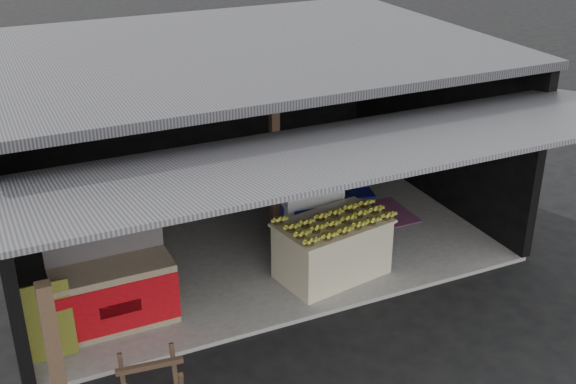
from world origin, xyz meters
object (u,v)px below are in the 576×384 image
plastic_chair (359,187)px  banana_table (332,248)px  water_barrel (372,235)px  white_crate (309,211)px  neighbor_stall (114,292)px  sawhorse (151,383)px

plastic_chair → banana_table: bearing=-118.8°
water_barrel → plastic_chair: bearing=70.1°
white_crate → plastic_chair: white_crate is taller
neighbor_stall → plastic_chair: size_ratio=1.77×
banana_table → neighbor_stall: bearing=167.7°
banana_table → plastic_chair: (1.27, 1.48, 0.09)m
plastic_chair → water_barrel: bearing=-97.8°
banana_table → water_barrel: size_ratio=3.56×
white_crate → plastic_chair: (1.12, 0.45, 0.01)m
neighbor_stall → plastic_chair: 4.49m
banana_table → sawhorse: banana_table is taller
neighbor_stall → water_barrel: (3.89, 0.27, -0.23)m
white_crate → water_barrel: size_ratio=2.13×
banana_table → sawhorse: 3.42m
sawhorse → plastic_chair: bearing=42.3°
banana_table → white_crate: (0.15, 1.03, 0.08)m
water_barrel → plastic_chair: 1.18m
neighbor_stall → plastic_chair: bearing=17.2°
banana_table → sawhorse: bearing=-161.6°
banana_table → water_barrel: banana_table is taller
white_crate → water_barrel: 1.00m
neighbor_stall → white_crate: bearing=15.6°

